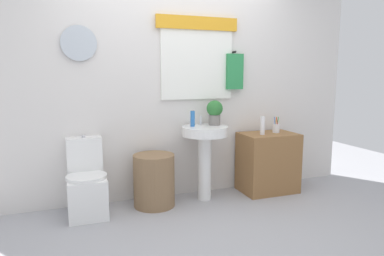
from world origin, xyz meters
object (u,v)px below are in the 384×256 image
laundry_hamper (154,180)px  toothbrush_cup (276,128)px  soap_bottle (193,119)px  toilet (87,185)px  wooden_cabinet (268,162)px  potted_plant (215,111)px  lotion_bottle (263,126)px  pedestal_sink (205,146)px

laundry_hamper → toothbrush_cup: 1.55m
soap_bottle → toothbrush_cup: (1.03, -0.03, -0.15)m
toilet → toothbrush_cup: size_ratio=4.10×
toothbrush_cup → wooden_cabinet: bearing=-169.7°
toilet → laundry_hamper: 0.67m
potted_plant → toothbrush_cup: potted_plant is taller
laundry_hamper → wooden_cabinet: (1.36, 0.00, 0.07)m
laundry_hamper → toothbrush_cup: size_ratio=2.95×
potted_plant → toilet: bearing=-179.0°
soap_bottle → wooden_cabinet: bearing=-3.1°
soap_bottle → potted_plant: 0.27m
toothbrush_cup → laundry_hamper: bearing=-179.2°
toilet → lotion_bottle: lotion_bottle is taller
wooden_cabinet → potted_plant: potted_plant is taller
soap_bottle → pedestal_sink: bearing=-22.6°
pedestal_sink → soap_bottle: size_ratio=4.87×
potted_plant → lotion_bottle: (0.55, -0.10, -0.17)m
soap_bottle → toothbrush_cup: 1.04m
toothbrush_cup → soap_bottle: bearing=178.3°
toothbrush_cup → pedestal_sink: bearing=-178.7°
laundry_hamper → pedestal_sink: size_ratio=0.67×
laundry_hamper → toilet: bearing=176.9°
laundry_hamper → wooden_cabinet: 1.36m
soap_bottle → lotion_bottle: size_ratio=0.81×
laundry_hamper → toothbrush_cup: (1.47, 0.02, 0.47)m
toilet → toothbrush_cup: 2.19m
toothbrush_cup → toilet: bearing=179.6°
toilet → potted_plant: bearing=1.0°
pedestal_sink → laundry_hamper: bearing=180.0°
pedestal_sink → soap_bottle: (-0.12, 0.05, 0.29)m
toilet → pedestal_sink: 1.28m
pedestal_sink → toothbrush_cup: (0.91, 0.02, 0.14)m
lotion_bottle → pedestal_sink: bearing=176.7°
wooden_cabinet → lotion_bottle: (-0.11, -0.04, 0.45)m
pedestal_sink → lotion_bottle: (0.69, -0.04, 0.19)m
pedestal_sink → potted_plant: size_ratio=2.98×
toilet → wooden_cabinet: 2.03m
potted_plant → toothbrush_cup: size_ratio=1.47×
laundry_hamper → pedestal_sink: 0.65m
toilet → toothbrush_cup: toothbrush_cup is taller
lotion_bottle → toothbrush_cup: bearing=15.2°
wooden_cabinet → soap_bottle: size_ratio=4.13×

